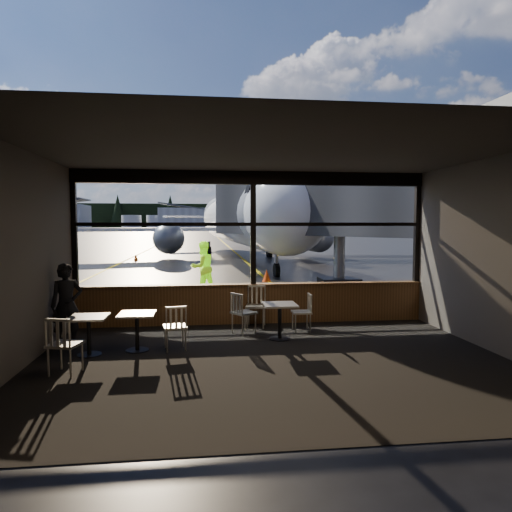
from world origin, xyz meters
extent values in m
plane|color=black|center=(0.00, 120.00, 0.00)|extent=(520.00, 520.00, 0.00)
cube|color=black|center=(0.00, -3.00, 0.01)|extent=(8.00, 6.00, 0.01)
cube|color=#38332D|center=(0.00, -3.00, 3.50)|extent=(8.00, 6.00, 0.04)
cube|color=#4D463E|center=(-4.00, -3.00, 1.75)|extent=(0.04, 6.00, 3.50)
cube|color=#4D463E|center=(4.00, -3.00, 1.75)|extent=(0.04, 6.00, 3.50)
cube|color=#4D463E|center=(0.00, -6.00, 1.75)|extent=(8.00, 0.04, 3.50)
cube|color=brown|center=(0.00, 0.00, 0.45)|extent=(8.00, 0.28, 0.90)
cube|color=black|center=(0.00, 0.00, 3.35)|extent=(8.00, 0.18, 0.30)
cube|color=black|center=(-3.95, 0.00, 2.20)|extent=(0.12, 0.12, 2.60)
cube|color=black|center=(0.00, 0.00, 2.20)|extent=(0.12, 0.12, 2.60)
cube|color=black|center=(3.95, 0.00, 2.20)|extent=(0.12, 0.12, 2.60)
cube|color=black|center=(0.00, 0.00, 2.30)|extent=(8.00, 0.10, 0.08)
imported|color=black|center=(-3.70, -1.57, 0.79)|extent=(0.67, 0.55, 1.57)
imported|color=#BFF219|center=(-1.16, 4.82, 0.87)|extent=(1.06, 1.00, 1.74)
cone|color=#E34807|center=(1.39, 7.62, 0.25)|extent=(0.35, 0.35, 0.49)
cone|color=orange|center=(-5.30, 18.75, 0.22)|extent=(0.31, 0.31, 0.43)
cylinder|color=silver|center=(-30.00, 182.00, 3.00)|extent=(8.00, 8.00, 6.00)
cylinder|color=silver|center=(-20.00, 182.00, 3.00)|extent=(8.00, 8.00, 6.00)
cylinder|color=silver|center=(-10.00, 182.00, 3.00)|extent=(8.00, 8.00, 6.00)
cube|color=black|center=(0.00, 210.00, 6.00)|extent=(360.00, 3.00, 12.00)
camera|label=1|loc=(-1.16, -10.39, 2.30)|focal=32.00mm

